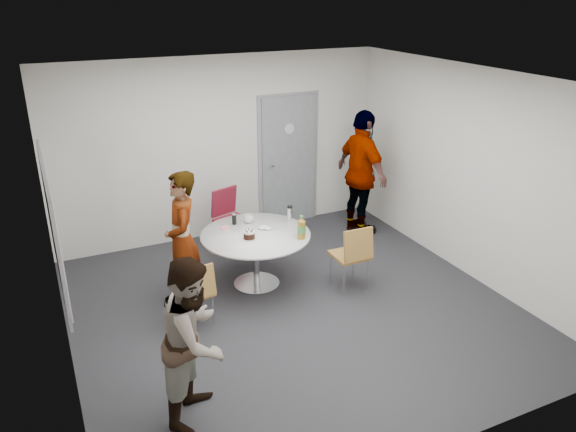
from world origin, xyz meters
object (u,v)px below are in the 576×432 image
whiteboard (53,226)px  chair_near_right (353,252)px  door (288,161)px  chair_far (229,213)px  person_main (183,240)px  person_right (362,174)px  chair_near_left (196,290)px  person_left (195,339)px  table (258,241)px

whiteboard → chair_near_right: (3.33, -0.10, -0.92)m
door → chair_far: 1.43m
door → person_main: 2.85m
person_right → person_main: bearing=102.7°
chair_near_left → person_left: size_ratio=0.51×
door → chair_near_right: bearing=-95.5°
chair_near_right → person_right: (1.04, 1.51, 0.43)m
table → chair_near_right: (1.02, -0.63, -0.09)m
table → person_right: bearing=22.9°
whiteboard → person_main: 1.56m
whiteboard → chair_near_right: size_ratio=2.17×
chair_near_right → person_right: 1.88m
chair_far → person_left: bearing=47.3°
whiteboard → table: 2.52m
table → person_main: 0.99m
chair_near_right → person_main: (-1.98, 0.59, 0.30)m
whiteboard → door: bearing=32.7°
whiteboard → person_right: 4.62m
chair_near_left → person_main: bearing=77.5°
person_main → person_right: size_ratio=0.87×
whiteboard → person_right: bearing=17.8°
table → whiteboard: bearing=-167.1°
person_left → chair_far: bearing=11.9°
chair_far → person_left: size_ratio=0.60×
chair_near_right → person_main: bearing=163.7°
door → person_main: size_ratio=1.27×
whiteboard → person_left: bearing=-56.3°
table → person_main: size_ratio=0.82×
door → person_left: (-2.62, -3.69, -0.26)m
door → whiteboard: 4.25m
chair_near_left → person_main: size_ratio=0.47×
door → chair_far: size_ratio=2.31×
door → chair_near_right: (-0.23, -2.39, -0.49)m
whiteboard → chair_far: (2.35, 1.69, -0.89)m
chair_far → person_right: (2.02, -0.29, 0.40)m
person_left → person_right: (3.43, 2.81, 0.19)m
chair_near_left → person_left: bearing=-116.1°
chair_near_left → person_main: 0.67m
person_main → person_left: (-0.41, -1.89, -0.06)m
chair_near_left → person_left: 1.41m
table → person_main: (-0.96, -0.05, 0.21)m
chair_near_left → person_left: person_left is taller
person_main → person_right: (3.02, 0.92, 0.13)m
person_main → chair_near_left: bearing=8.4°
whiteboard → person_left: whiteboard is taller
person_main → person_right: bearing=118.0°
door → person_main: bearing=-140.8°
person_right → whiteboard: bearing=103.6°
person_right → chair_near_left: bearing=111.8°
whiteboard → table: whiteboard is taller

